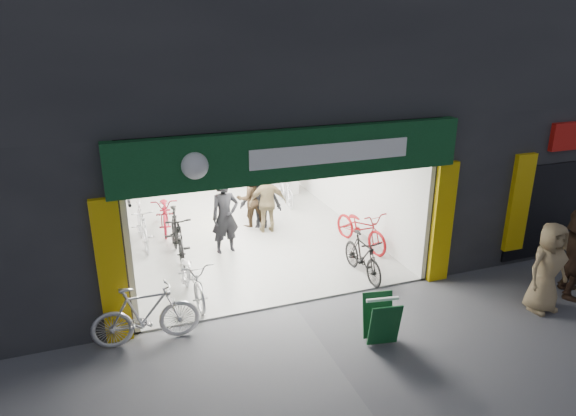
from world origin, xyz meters
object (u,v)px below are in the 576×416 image
sandwich_board (381,319)px  bike_right_front (363,256)px  pedestrian_near (548,268)px  bike_left_front (192,278)px  parked_bike (146,314)px

sandwich_board → bike_right_front: bearing=79.6°
pedestrian_near → bike_right_front: bearing=133.6°
bike_left_front → bike_right_front: bike_right_front is taller
pedestrian_near → sandwich_board: pedestrian_near is taller
bike_right_front → sandwich_board: (-0.83, -2.26, -0.03)m
parked_bike → pedestrian_near: pedestrian_near is taller
parked_bike → pedestrian_near: size_ratio=1.02×
bike_left_front → bike_right_front: (3.60, -0.30, 0.01)m
bike_right_front → pedestrian_near: (2.60, -2.38, 0.41)m
parked_bike → pedestrian_near: (7.20, -1.48, 0.34)m
parked_bike → pedestrian_near: bearing=-100.2°
bike_left_front → pedestrian_near: bearing=-28.0°
bike_left_front → parked_bike: bearing=-134.4°
pedestrian_near → bike_left_front: bearing=152.6°
parked_bike → bike_left_front: bearing=-38.4°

